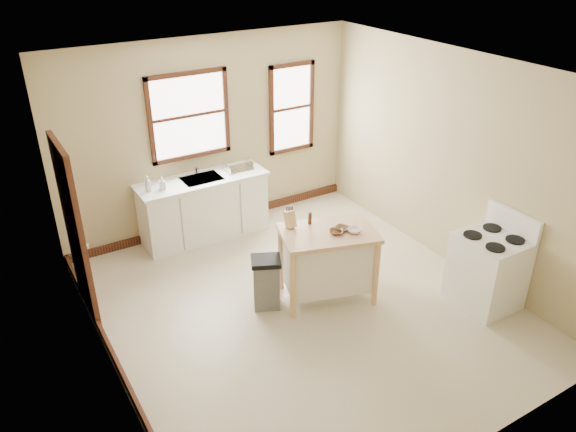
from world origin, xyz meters
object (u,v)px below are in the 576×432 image
object	(u,v)px
bowl_a	(336,232)
bowl_c	(354,231)
kitchen_island	(327,264)
soap_bottle_b	(162,183)
dish_rack	(238,166)
bowl_b	(342,228)
knife_block	(290,220)
pepper_grinder	(310,218)
trash_bin	(266,283)
soap_bottle_a	(148,184)
gas_stove	(489,261)

from	to	relation	value
bowl_a	bowl_c	distance (m)	0.21
kitchen_island	bowl_a	world-z (taller)	bowl_a
soap_bottle_b	dish_rack	distance (m)	1.18
bowl_a	bowl_b	world-z (taller)	bowl_a
soap_bottle_b	knife_block	distance (m)	2.00
pepper_grinder	bowl_c	xyz separation A→B (m)	(0.32, -0.45, -0.05)
knife_block	trash_bin	world-z (taller)	knife_block
bowl_a	bowl_b	bearing A→B (deg)	16.45
bowl_b	bowl_c	distance (m)	0.15
dish_rack	bowl_a	xyz separation A→B (m)	(0.13, -2.26, -0.04)
bowl_b	soap_bottle_b	bearing A→B (deg)	123.16
soap_bottle_a	bowl_a	bearing A→B (deg)	-68.11
pepper_grinder	bowl_a	xyz separation A→B (m)	(0.13, -0.35, -0.05)
soap_bottle_b	knife_block	size ratio (longest dim) A/B	0.88
soap_bottle_a	soap_bottle_b	bearing A→B (deg)	-22.67
pepper_grinder	bowl_c	distance (m)	0.56
kitchen_island	dish_rack	bearing A→B (deg)	109.59
soap_bottle_a	trash_bin	size ratio (longest dim) A/B	0.33
bowl_b	gas_stove	distance (m)	1.77
trash_bin	gas_stove	world-z (taller)	gas_stove
bowl_a	gas_stove	distance (m)	1.84
pepper_grinder	trash_bin	size ratio (longest dim) A/B	0.23
pepper_grinder	knife_block	bearing A→B (deg)	168.56
pepper_grinder	trash_bin	bearing A→B (deg)	-173.71
soap_bottle_b	bowl_a	size ratio (longest dim) A/B	1.08
bowl_c	gas_stove	xyz separation A→B (m)	(1.31, -0.91, -0.35)
pepper_grinder	gas_stove	size ratio (longest dim) A/B	0.13
dish_rack	bowl_b	size ratio (longest dim) A/B	2.51
bowl_a	trash_bin	world-z (taller)	bowl_a
pepper_grinder	dish_rack	bearing A→B (deg)	89.83
bowl_c	pepper_grinder	bearing A→B (deg)	126.00
kitchen_island	gas_stove	size ratio (longest dim) A/B	0.96
soap_bottle_a	dish_rack	distance (m)	1.36
bowl_a	bowl_b	xyz separation A→B (m)	(0.11, 0.03, -0.00)
gas_stove	dish_rack	bearing A→B (deg)	116.48
soap_bottle_b	trash_bin	world-z (taller)	soap_bottle_b
kitchen_island	knife_block	world-z (taller)	knife_block
dish_rack	bowl_a	size ratio (longest dim) A/B	2.42
gas_stove	kitchen_island	bearing A→B (deg)	144.94
kitchen_island	bowl_a	bearing A→B (deg)	-42.75
bowl_a	bowl_c	bearing A→B (deg)	-25.61
dish_rack	pepper_grinder	xyz separation A→B (m)	(-0.01, -1.91, 0.01)
pepper_grinder	gas_stove	bearing A→B (deg)	-39.78
soap_bottle_b	bowl_c	bearing A→B (deg)	-42.72
soap_bottle_a	pepper_grinder	distance (m)	2.30
gas_stove	knife_block	bearing A→B (deg)	143.14
dish_rack	pepper_grinder	bearing A→B (deg)	-66.16
knife_block	gas_stove	size ratio (longest dim) A/B	0.17
soap_bottle_a	pepper_grinder	size ratio (longest dim) A/B	1.45
soap_bottle_b	dish_rack	world-z (taller)	soap_bottle_b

